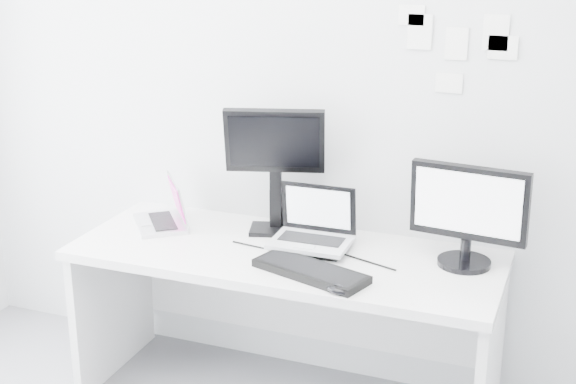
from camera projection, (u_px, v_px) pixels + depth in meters
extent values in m
plane|color=silver|center=(314.00, 90.00, 3.51)|extent=(3.60, 0.00, 3.60)
cube|color=white|center=(285.00, 329.00, 3.51)|extent=(1.80, 0.70, 0.73)
cube|color=silver|center=(159.00, 202.00, 3.65)|extent=(0.36, 0.37, 0.22)
cube|color=black|center=(282.00, 207.00, 3.66)|extent=(0.12, 0.12, 0.18)
cube|color=silver|center=(311.00, 220.00, 3.36)|extent=(0.33, 0.26, 0.27)
cube|color=black|center=(275.00, 169.00, 3.53)|extent=(0.46, 0.27, 0.58)
cube|color=black|center=(467.00, 215.00, 3.20)|extent=(0.49, 0.26, 0.43)
cube|color=black|center=(311.00, 271.00, 3.16)|extent=(0.50, 0.30, 0.03)
ellipsoid|color=black|center=(339.00, 289.00, 3.01)|extent=(0.11, 0.08, 0.03)
cube|color=white|center=(420.00, 32.00, 3.27)|extent=(0.10, 0.00, 0.14)
cube|color=white|center=(456.00, 44.00, 3.23)|extent=(0.09, 0.00, 0.13)
cube|color=white|center=(496.00, 33.00, 3.17)|extent=(0.10, 0.00, 0.14)
cube|color=white|center=(449.00, 83.00, 3.29)|extent=(0.11, 0.00, 0.08)
cube|color=white|center=(411.00, 15.00, 3.26)|extent=(0.11, 0.00, 0.08)
cube|color=white|center=(503.00, 48.00, 3.17)|extent=(0.12, 0.00, 0.09)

